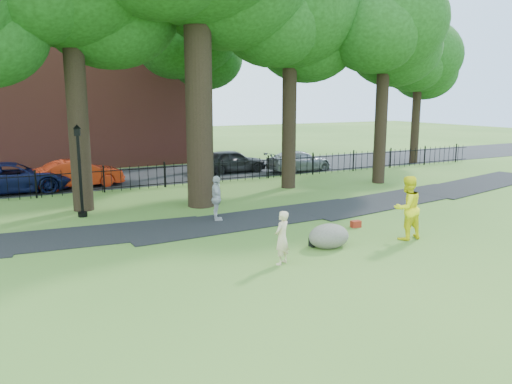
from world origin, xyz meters
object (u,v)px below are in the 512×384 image
lamppost (80,172)px  boulder (329,234)px  red_sedan (79,174)px  woman (282,238)px  man (407,208)px

lamppost → boulder: bearing=-37.6°
boulder → red_sedan: red_sedan is taller
woman → man: (4.79, 0.26, 0.28)m
woman → man: 4.81m
man → red_sedan: size_ratio=0.48×
red_sedan → man: bearing=-156.4°
woman → red_sedan: woman is taller
woman → lamppost: bearing=-93.9°
boulder → lamppost: (-6.07, 7.54, 1.34)m
woman → red_sedan: size_ratio=0.35×
man → red_sedan: (-7.90, 14.62, -0.33)m
woman → lamppost: 9.22m
boulder → lamppost: lamppost is taller
lamppost → red_sedan: size_ratio=0.82×
boulder → woman: bearing=-160.9°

